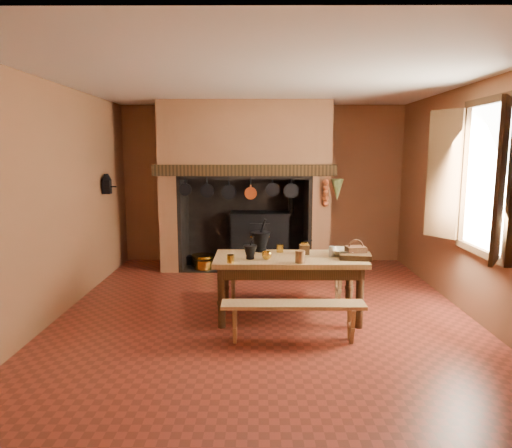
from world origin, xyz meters
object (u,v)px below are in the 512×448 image
(wicker_basket, at_px, (356,251))
(work_table, at_px, (289,266))
(bench_front, at_px, (293,313))
(coffee_grinder, at_px, (304,249))
(iron_range, at_px, (260,237))
(mixing_bowl, at_px, (344,252))

(wicker_basket, bearing_deg, work_table, 171.71)
(bench_front, distance_m, coffee_grinder, 0.98)
(coffee_grinder, relative_size, wicker_basket, 0.74)
(iron_range, relative_size, work_table, 0.91)
(bench_front, height_order, mixing_bowl, mixing_bowl)
(bench_front, distance_m, mixing_bowl, 1.10)
(iron_range, distance_m, bench_front, 3.37)
(work_table, distance_m, bench_front, 0.75)
(work_table, distance_m, coffee_grinder, 0.30)
(coffee_grinder, height_order, wicker_basket, wicker_basket)
(work_table, distance_m, wicker_basket, 0.80)
(coffee_grinder, bearing_deg, wicker_basket, -17.17)
(iron_range, height_order, bench_front, iron_range)
(bench_front, xyz_separation_m, mixing_bowl, (0.66, 0.74, 0.48))
(mixing_bowl, distance_m, wicker_basket, 0.15)
(wicker_basket, bearing_deg, iron_range, 105.27)
(wicker_basket, bearing_deg, bench_front, -146.88)
(bench_front, xyz_separation_m, wicker_basket, (0.78, 0.66, 0.51))
(bench_front, relative_size, coffee_grinder, 8.43)
(mixing_bowl, relative_size, wicker_basket, 1.32)
(work_table, relative_size, bench_front, 1.17)
(coffee_grinder, bearing_deg, bench_front, -105.48)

